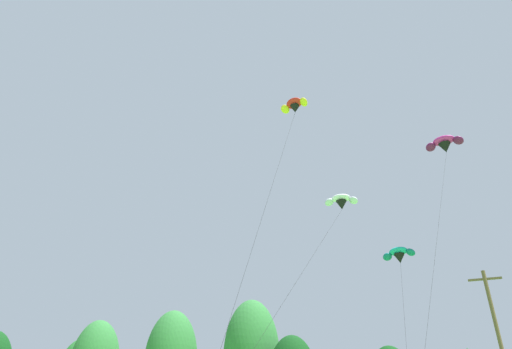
% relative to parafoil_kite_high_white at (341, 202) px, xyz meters
% --- Properties ---
extents(parafoil_kite_high_white, '(5.60, 17.33, 17.41)m').
position_rel_parafoil_kite_high_white_xyz_m(parafoil_kite_high_white, '(0.00, 0.00, 0.00)').
color(parafoil_kite_high_white, white).
extents(parafoil_kite_mid_teal, '(2.97, 17.76, 14.68)m').
position_rel_parafoil_kite_high_white_xyz_m(parafoil_kite_mid_teal, '(3.73, 6.25, -2.78)').
color(parafoil_kite_mid_teal, teal).
extents(parafoil_kite_far_red_yellow, '(3.14, 11.75, 23.28)m').
position_rel_parafoil_kite_high_white_xyz_m(parafoil_kite_far_red_yellow, '(-2.18, -5.70, 5.92)').
color(parafoil_kite_far_red_yellow, red).
extents(parafoil_kite_low_magenta, '(7.74, 17.16, 24.63)m').
position_rel_parafoil_kite_high_white_xyz_m(parafoil_kite_low_magenta, '(9.24, 5.68, 7.07)').
color(parafoil_kite_low_magenta, '#D12893').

